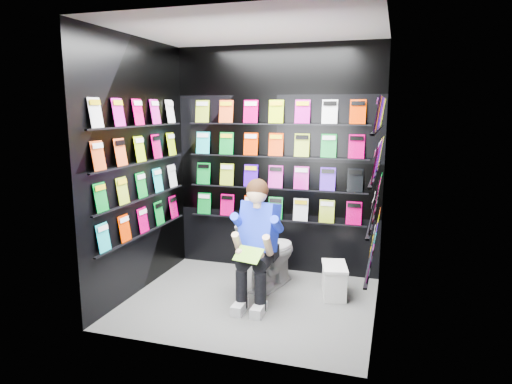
% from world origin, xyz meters
% --- Properties ---
extents(floor, '(2.40, 2.40, 0.00)m').
position_xyz_m(floor, '(0.00, 0.00, 0.00)').
color(floor, '#575755').
rests_on(floor, ground).
extents(ceiling, '(2.40, 2.40, 0.00)m').
position_xyz_m(ceiling, '(0.00, 0.00, 2.60)').
color(ceiling, white).
rests_on(ceiling, floor).
extents(wall_back, '(2.40, 0.04, 2.60)m').
position_xyz_m(wall_back, '(0.00, 1.00, 1.30)').
color(wall_back, black).
rests_on(wall_back, floor).
extents(wall_front, '(2.40, 0.04, 2.60)m').
position_xyz_m(wall_front, '(0.00, -1.00, 1.30)').
color(wall_front, black).
rests_on(wall_front, floor).
extents(wall_left, '(0.04, 2.00, 2.60)m').
position_xyz_m(wall_left, '(-1.20, 0.00, 1.30)').
color(wall_left, black).
rests_on(wall_left, floor).
extents(wall_right, '(0.04, 2.00, 2.60)m').
position_xyz_m(wall_right, '(1.20, 0.00, 1.30)').
color(wall_right, black).
rests_on(wall_right, floor).
extents(comics_back, '(2.10, 0.06, 1.37)m').
position_xyz_m(comics_back, '(0.00, 0.97, 1.31)').
color(comics_back, '#F55620').
rests_on(comics_back, wall_back).
extents(comics_left, '(0.06, 1.70, 1.37)m').
position_xyz_m(comics_left, '(-1.17, 0.00, 1.31)').
color(comics_left, '#F55620').
rests_on(comics_left, wall_left).
extents(comics_right, '(0.06, 1.70, 1.37)m').
position_xyz_m(comics_right, '(1.17, 0.00, 1.31)').
color(comics_right, '#F55620').
rests_on(comics_right, wall_right).
extents(toilet, '(0.58, 0.83, 0.73)m').
position_xyz_m(toilet, '(0.07, 0.47, 0.37)').
color(toilet, white).
rests_on(toilet, floor).
extents(longbox, '(0.30, 0.44, 0.30)m').
position_xyz_m(longbox, '(0.78, 0.40, 0.15)').
color(longbox, white).
rests_on(longbox, floor).
extents(longbox_lid, '(0.32, 0.46, 0.03)m').
position_xyz_m(longbox_lid, '(0.78, 0.40, 0.31)').
color(longbox_lid, white).
rests_on(longbox_lid, longbox).
extents(reader, '(0.64, 0.80, 1.31)m').
position_xyz_m(reader, '(0.07, 0.09, 0.75)').
color(reader, '#2235C1').
rests_on(reader, toilet).
extents(held_comic, '(0.29, 0.21, 0.11)m').
position_xyz_m(held_comic, '(0.07, -0.26, 0.58)').
color(held_comic, green).
rests_on(held_comic, reader).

